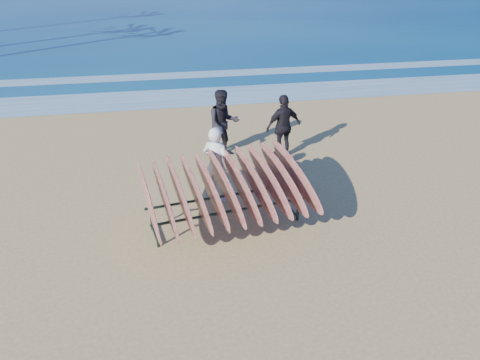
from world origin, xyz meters
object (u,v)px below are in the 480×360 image
Objects in this scene: person_white at (216,164)px; person_dark_b at (284,126)px; person_dark_a at (223,124)px; surfboard_rack at (226,187)px.

person_dark_b is at bearing -100.92° from person_white.
person_dark_a is 1.62m from person_dark_b.
surfboard_rack is at bearing 42.93° from person_dark_b.
person_white is (-0.03, 1.14, -0.02)m from surfboard_rack.
person_white is 2.53m from person_dark_a.
person_dark_b is at bearing 48.17° from surfboard_rack.
surfboard_rack is 2.03× the size of person_white.
person_dark_a reaches higher than person_dark_b.
person_white reaches higher than surfboard_rack.
surfboard_rack is 2.03× the size of person_dark_b.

